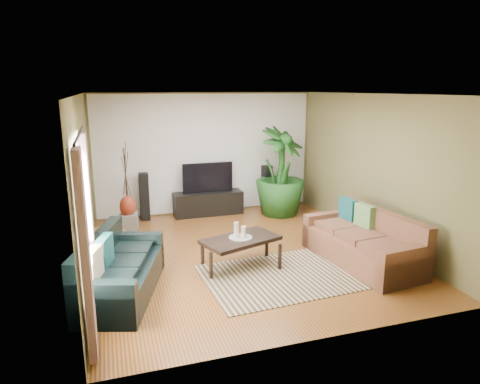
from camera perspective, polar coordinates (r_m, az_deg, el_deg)
name	(u,v)px	position (r m, az deg, el deg)	size (l,w,h in m)	color
floor	(243,253)	(7.51, 0.47, -8.15)	(5.50, 5.50, 0.00)	brown
ceiling	(244,94)	(6.97, 0.51, 12.91)	(5.50, 5.50, 0.00)	white
wall_back	(206,154)	(9.73, -4.56, 5.12)	(5.00, 5.00, 0.00)	brown
wall_front	(323,227)	(4.67, 11.04, -4.63)	(5.00, 5.00, 0.00)	brown
wall_left	(85,188)	(6.79, -20.00, 0.56)	(5.50, 5.50, 0.00)	brown
wall_right	(373,169)	(8.23, 17.30, 2.96)	(5.50, 5.50, 0.00)	brown
backwall_panel	(206,154)	(9.72, -4.54, 5.12)	(4.90, 4.90, 0.00)	white
window_pane	(81,213)	(5.23, -20.41, -2.69)	(1.80, 1.80, 0.00)	white
curtain_near	(86,257)	(4.59, -19.90, -8.20)	(0.08, 0.35, 2.20)	gray
curtain_far	(89,216)	(6.01, -19.45, -3.00)	(0.08, 0.35, 2.20)	gray
curtain_rod	(79,135)	(5.06, -20.69, 7.18)	(0.03, 0.03, 1.90)	black
sofa_left	(122,266)	(6.16, -15.49, -9.47)	(1.89, 0.81, 0.85)	black
sofa_right	(362,238)	(7.26, 15.96, -5.92)	(2.08, 0.94, 0.85)	brown
area_rug	(284,276)	(6.69, 5.86, -11.04)	(2.40, 1.70, 0.01)	tan
coffee_table	(241,252)	(6.88, 0.08, -8.07)	(1.20, 0.65, 0.49)	black
candle_tray	(241,237)	(6.79, 0.08, -6.08)	(0.37, 0.37, 0.02)	gray
candle_tall	(236,230)	(6.76, -0.49, -5.03)	(0.08, 0.08, 0.24)	beige
candle_mid	(244,232)	(6.73, 0.51, -5.35)	(0.08, 0.08, 0.19)	beige
candle_short	(244,231)	(6.84, 0.48, -5.20)	(0.08, 0.08, 0.15)	beige
tv_stand	(208,203)	(9.70, -4.26, -1.50)	(1.55, 0.46, 0.52)	black
television	(208,177)	(9.57, -4.34, 1.94)	(1.13, 0.06, 0.67)	black
speaker_left	(144,197)	(9.43, -12.64, -0.60)	(0.19, 0.21, 1.04)	black
speaker_right	(267,187)	(10.05, 3.57, 0.61)	(0.19, 0.21, 1.04)	black
potted_plant	(281,172)	(9.55, 5.42, 2.70)	(1.10, 1.10, 1.96)	#1A4A18
plant_pot	(280,208)	(9.75, 5.31, -2.15)	(0.36, 0.36, 0.28)	black
pedestal	(129,222)	(8.90, -14.62, -3.91)	(0.34, 0.34, 0.34)	gray
vase	(128,206)	(8.80, -14.75, -1.87)	(0.31, 0.31, 0.44)	maroon
side_table	(107,245)	(7.48, -17.30, -6.76)	(0.49, 0.49, 0.52)	olive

